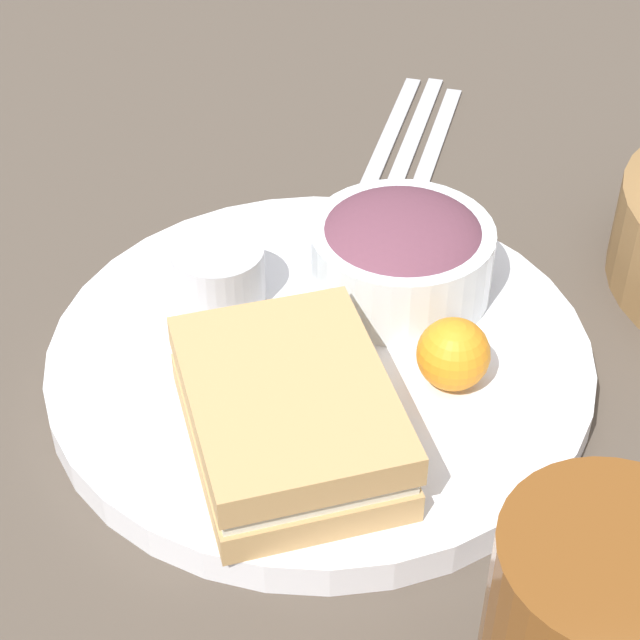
{
  "coord_description": "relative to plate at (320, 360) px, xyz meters",
  "views": [
    {
      "loc": [
        0.45,
        -0.01,
        0.42
      ],
      "look_at": [
        0.0,
        0.0,
        0.04
      ],
      "focal_mm": 60.0,
      "sensor_mm": 36.0,
      "label": 1
    }
  ],
  "objects": [
    {
      "name": "ground_plane",
      "position": [
        0.0,
        0.0,
        -0.01
      ],
      "size": [
        4.0,
        4.0,
        0.0
      ],
      "primitive_type": "plane",
      "color": "#4C4238"
    },
    {
      "name": "plate",
      "position": [
        0.0,
        0.0,
        0.0
      ],
      "size": [
        0.31,
        0.31,
        0.02
      ],
      "primitive_type": "cylinder",
      "color": "silver",
      "rests_on": "ground_plane"
    },
    {
      "name": "sandwich",
      "position": [
        0.07,
        -0.02,
        0.03
      ],
      "size": [
        0.15,
        0.13,
        0.04
      ],
      "color": "tan",
      "rests_on": "plate"
    },
    {
      "name": "salad_bowl",
      "position": [
        -0.05,
        0.05,
        0.04
      ],
      "size": [
        0.11,
        0.11,
        0.06
      ],
      "color": "white",
      "rests_on": "plate"
    },
    {
      "name": "dressing_cup",
      "position": [
        -0.05,
        -0.06,
        0.03
      ],
      "size": [
        0.05,
        0.05,
        0.04
      ],
      "primitive_type": "cylinder",
      "color": "#B7B7BC",
      "rests_on": "plate"
    },
    {
      "name": "orange_wedge",
      "position": [
        0.03,
        0.07,
        0.03
      ],
      "size": [
        0.04,
        0.04,
        0.04
      ],
      "primitive_type": "sphere",
      "color": "orange",
      "rests_on": "plate"
    },
    {
      "name": "fork",
      "position": [
        -0.27,
        0.06,
        -0.01
      ],
      "size": [
        0.18,
        0.07,
        0.01
      ],
      "primitive_type": "cube",
      "rotation": [
        0.0,
        0.0,
        2.85
      ],
      "color": "#B2B2B7",
      "rests_on": "ground_plane"
    },
    {
      "name": "knife",
      "position": [
        -0.26,
        0.08,
        -0.01
      ],
      "size": [
        0.19,
        0.07,
        0.01
      ],
      "primitive_type": "cube",
      "rotation": [
        0.0,
        0.0,
        2.85
      ],
      "color": "#B2B2B7",
      "rests_on": "ground_plane"
    },
    {
      "name": "spoon",
      "position": [
        -0.26,
        0.1,
        -0.01
      ],
      "size": [
        0.17,
        0.06,
        0.01
      ],
      "primitive_type": "cube",
      "rotation": [
        0.0,
        0.0,
        2.85
      ],
      "color": "#B2B2B7",
      "rests_on": "ground_plane"
    }
  ]
}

